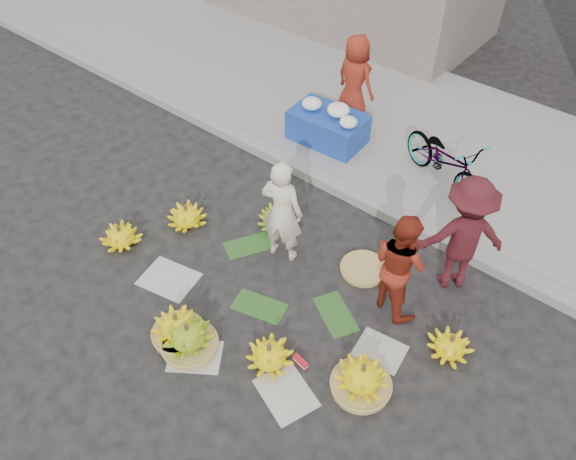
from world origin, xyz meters
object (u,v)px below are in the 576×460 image
Objects in this scene: banana_bunch_0 at (121,236)px; banana_bunch_4 at (362,378)px; flower_table at (328,125)px; bicycle at (445,160)px; vendor_cream at (282,212)px.

banana_bunch_4 reaches higher than banana_bunch_0.
flower_table is (0.84, 3.59, 0.26)m from banana_bunch_0.
vendor_cream is at bearing -178.03° from bicycle.
bicycle reaches higher than banana_bunch_0.
banana_bunch_4 is at bearing 138.21° from vendor_cream.
vendor_cream reaches higher than banana_bunch_0.
banana_bunch_0 is 4.71m from bicycle.
bicycle is (1.98, 0.15, 0.16)m from flower_table.
banana_bunch_0 is 3.77m from banana_bunch_4.
flower_table is 0.73× the size of bicycle.
flower_table is at bearing -81.58° from vendor_cream.
banana_bunch_4 is at bearing -52.08° from flower_table.
vendor_cream reaches higher than banana_bunch_4.
banana_bunch_4 is at bearing -141.36° from bicycle.
banana_bunch_4 is 3.66m from bicycle.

